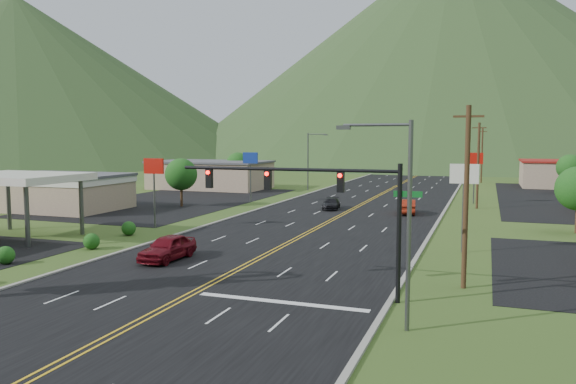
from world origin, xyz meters
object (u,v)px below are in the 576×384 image
(car_red_far, at_px, (407,207))
(streetlight_east, at_px, (402,211))
(traffic_signal, at_px, (321,195))
(car_dark_mid, at_px, (331,204))
(streetlight_west, at_px, (310,157))
(car_red_near, at_px, (168,248))
(gas_canopy, at_px, (16,179))

(car_red_far, bearing_deg, streetlight_east, 90.34)
(streetlight_east, bearing_deg, traffic_signal, 139.61)
(traffic_signal, relative_size, car_dark_mid, 3.03)
(streetlight_west, distance_m, car_red_near, 51.97)
(car_dark_mid, bearing_deg, car_red_far, -15.37)
(streetlight_west, relative_size, gas_canopy, 0.90)
(car_red_far, bearing_deg, traffic_signal, 83.19)
(car_red_near, bearing_deg, traffic_signal, -19.07)
(gas_canopy, xyz_separation_m, car_dark_mid, (19.67, 26.50, -4.24))
(traffic_signal, bearing_deg, streetlight_west, 107.97)
(traffic_signal, xyz_separation_m, streetlight_west, (-18.16, 56.00, -0.15))
(streetlight_east, height_order, streetlight_west, same)
(car_red_near, relative_size, car_dark_mid, 1.15)
(car_red_near, height_order, car_dark_mid, car_red_near)
(traffic_signal, xyz_separation_m, car_red_far, (0.01, 33.46, -4.54))
(streetlight_east, height_order, car_dark_mid, streetlight_east)
(traffic_signal, relative_size, gas_canopy, 1.31)
(streetlight_east, xyz_separation_m, car_red_far, (-4.68, 37.46, -4.39))
(car_dark_mid, relative_size, car_red_far, 0.91)
(car_dark_mid, height_order, car_red_far, car_red_far)
(gas_canopy, height_order, car_dark_mid, gas_canopy)
(car_red_near, xyz_separation_m, car_red_far, (12.10, 28.89, -0.06))
(car_red_far, bearing_deg, gas_canopy, 34.99)
(traffic_signal, bearing_deg, car_dark_mid, 104.32)
(gas_canopy, distance_m, car_red_near, 17.23)
(streetlight_west, bearing_deg, streetlight_east, -69.14)
(gas_canopy, bearing_deg, streetlight_east, -19.88)
(traffic_signal, height_order, car_dark_mid, traffic_signal)
(streetlight_east, xyz_separation_m, streetlight_west, (-22.86, 60.00, 0.00))
(traffic_signal, bearing_deg, streetlight_east, -40.39)
(traffic_signal, relative_size, car_red_near, 2.64)
(car_dark_mid, xyz_separation_m, car_red_far, (8.82, -1.05, 0.16))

